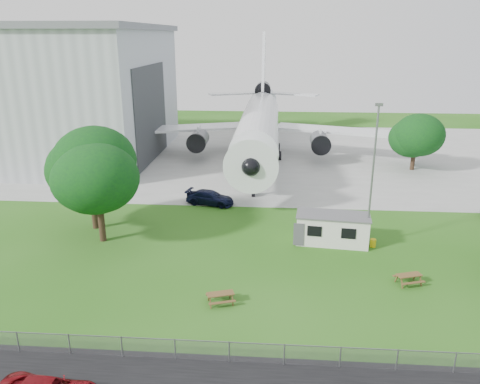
# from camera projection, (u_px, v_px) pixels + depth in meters

# --- Properties ---
(ground) EXTENTS (160.00, 160.00, 0.00)m
(ground) POSITION_uv_depth(u_px,v_px,m) (268.00, 278.00, 34.60)
(ground) COLOR #417927
(concrete_apron) EXTENTS (120.00, 46.00, 0.03)m
(concrete_apron) POSITION_uv_depth(u_px,v_px,m) (273.00, 154.00, 70.51)
(concrete_apron) COLOR #B7B7B2
(concrete_apron) RESTS_ON ground
(hangar) EXTENTS (43.00, 31.00, 18.55)m
(hangar) POSITION_uv_depth(u_px,v_px,m) (14.00, 90.00, 68.30)
(hangar) COLOR #B2B7BC
(hangar) RESTS_ON ground
(airliner) EXTENTS (46.36, 47.73, 17.69)m
(airliner) POSITION_uv_depth(u_px,v_px,m) (259.00, 122.00, 66.95)
(airliner) COLOR white
(airliner) RESTS_ON ground
(site_cabin) EXTENTS (6.88, 3.35, 2.62)m
(site_cabin) POSITION_uv_depth(u_px,v_px,m) (333.00, 229.00, 40.13)
(site_cabin) COLOR silver
(site_cabin) RESTS_ON ground
(picnic_west) EXTENTS (2.17, 1.98, 0.76)m
(picnic_west) POSITION_uv_depth(u_px,v_px,m) (221.00, 303.00, 31.39)
(picnic_west) COLOR brown
(picnic_west) RESTS_ON ground
(picnic_east) EXTENTS (2.17, 1.97, 0.76)m
(picnic_east) POSITION_uv_depth(u_px,v_px,m) (408.00, 284.00, 33.83)
(picnic_east) COLOR brown
(picnic_east) RESTS_ON ground
(fence) EXTENTS (58.00, 0.04, 1.30)m
(fence) POSITION_uv_depth(u_px,v_px,m) (266.00, 364.00, 25.62)
(fence) COLOR gray
(fence) RESTS_ON ground
(lamp_mast) EXTENTS (0.16, 0.16, 12.00)m
(lamp_mast) POSITION_uv_depth(u_px,v_px,m) (372.00, 179.00, 37.97)
(lamp_mast) COLOR slate
(lamp_mast) RESTS_ON ground
(tree_west_big) EXTENTS (8.42, 8.42, 10.24)m
(tree_west_big) POSITION_uv_depth(u_px,v_px,m) (89.00, 166.00, 41.76)
(tree_west_big) COLOR #382619
(tree_west_big) RESTS_ON ground
(tree_west_small) EXTENTS (7.00, 7.00, 9.06)m
(tree_west_small) POSITION_uv_depth(u_px,v_px,m) (97.00, 180.00, 39.22)
(tree_west_small) COLOR #382619
(tree_west_small) RESTS_ON ground
(tree_far_apron) EXTENTS (6.81, 6.81, 7.84)m
(tree_far_apron) POSITION_uv_depth(u_px,v_px,m) (416.00, 137.00, 61.08)
(tree_far_apron) COLOR #382619
(tree_far_apron) RESTS_ON ground
(car_apron_van) EXTENTS (5.42, 3.15, 1.48)m
(car_apron_van) POSITION_uv_depth(u_px,v_px,m) (210.00, 198.00, 49.49)
(car_apron_van) COLOR black
(car_apron_van) RESTS_ON ground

